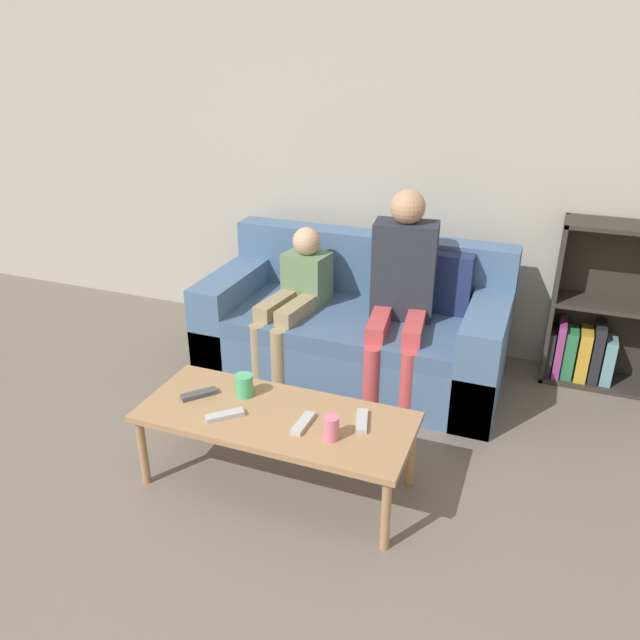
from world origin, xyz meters
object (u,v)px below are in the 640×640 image
at_px(bookshelf, 598,320).
at_px(person_child, 296,294).
at_px(tv_remote_2, 199,394).
at_px(tv_remote_3, 225,415).
at_px(coffee_table, 276,421).
at_px(person_adult, 402,282).
at_px(tv_remote_1, 362,421).
at_px(couch, 356,331).
at_px(cup_far, 331,428).
at_px(cup_near, 244,385).
at_px(tv_remote_0, 303,423).

relative_size(bookshelf, person_child, 1.10).
xyz_separation_m(tv_remote_2, tv_remote_3, (0.20, -0.12, 0.00)).
relative_size(coffee_table, person_child, 1.39).
xyz_separation_m(bookshelf, tv_remote_3, (-1.58, -1.68, -0.00)).
distance_m(person_adult, tv_remote_3, 1.31).
bearing_deg(tv_remote_3, tv_remote_1, 63.56).
bearing_deg(couch, cup_far, -76.90).
height_order(person_adult, cup_near, person_adult).
bearing_deg(person_adult, tv_remote_0, -104.60).
xyz_separation_m(tv_remote_0, tv_remote_1, (0.23, 0.11, 0.00)).
bearing_deg(cup_near, tv_remote_0, -20.44).
bearing_deg(bookshelf, coffee_table, -130.99).
relative_size(coffee_table, tv_remote_0, 7.27).
distance_m(bookshelf, person_adult, 1.22).
bearing_deg(tv_remote_2, bookshelf, 82.56).
distance_m(person_child, tv_remote_1, 1.20).
relative_size(cup_near, tv_remote_2, 0.68).
height_order(person_child, cup_near, person_child).
height_order(couch, tv_remote_3, couch).
bearing_deg(coffee_table, tv_remote_0, -12.75).
relative_size(coffee_table, tv_remote_1, 7.05).
height_order(bookshelf, tv_remote_3, bookshelf).
relative_size(coffee_table, cup_near, 11.55).
height_order(bookshelf, coffee_table, bookshelf).
bearing_deg(person_adult, couch, 157.95).
height_order(cup_far, tv_remote_2, cup_far).
bearing_deg(tv_remote_3, couch, 127.24).
relative_size(cup_far, tv_remote_2, 0.67).
distance_m(couch, tv_remote_3, 1.28).
height_order(coffee_table, cup_near, cup_near).
xyz_separation_m(couch, bookshelf, (1.37, 0.43, 0.11)).
distance_m(coffee_table, person_child, 1.10).
bearing_deg(coffee_table, cup_far, -15.33).
distance_m(person_adult, person_child, 0.65).
bearing_deg(coffee_table, couch, 89.59).
height_order(couch, bookshelf, bookshelf).
height_order(cup_far, tv_remote_1, cup_far).
bearing_deg(tv_remote_1, person_adult, 79.79).
distance_m(person_child, cup_near, 0.94).
height_order(tv_remote_1, tv_remote_2, same).
bearing_deg(tv_remote_1, cup_far, -134.29).
bearing_deg(person_child, couch, 27.56).
height_order(tv_remote_1, tv_remote_3, same).
bearing_deg(cup_far, tv_remote_3, -177.63).
bearing_deg(coffee_table, cup_near, 154.41).
bearing_deg(tv_remote_2, tv_remote_3, 11.28).
xyz_separation_m(person_adult, person_child, (-0.63, -0.05, -0.15)).
relative_size(tv_remote_0, tv_remote_3, 1.09).
bearing_deg(tv_remote_0, couch, 98.39).
bearing_deg(tv_remote_1, tv_remote_0, -170.25).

